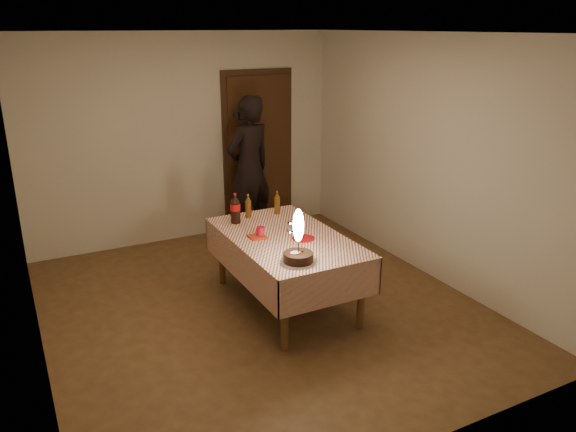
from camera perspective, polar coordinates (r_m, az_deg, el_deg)
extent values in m
cube|color=brown|center=(5.66, -2.73, -9.21)|extent=(4.00, 4.50, 0.01)
cube|color=beige|center=(7.24, -10.46, 7.69)|extent=(4.00, 0.04, 2.60)
cube|color=beige|center=(3.38, 13.24, -5.46)|extent=(4.00, 0.04, 2.60)
cube|color=beige|center=(4.75, -25.43, 0.32)|extent=(0.04, 4.50, 2.60)
cube|color=beige|center=(6.25, 14.04, 5.70)|extent=(0.04, 4.50, 2.60)
cube|color=silver|center=(5.00, -3.21, 18.11)|extent=(4.00, 4.50, 0.04)
cube|color=#472814|center=(7.61, -3.04, 6.40)|extent=(0.85, 0.05, 2.05)
sphere|color=#B28C33|center=(7.45, -5.12, 5.88)|extent=(0.06, 0.06, 0.06)
cube|color=brown|center=(5.43, -0.24, -2.38)|extent=(0.90, 1.60, 0.04)
cylinder|color=brown|center=(4.82, -0.34, -9.97)|extent=(0.07, 0.07, 0.68)
cylinder|color=brown|center=(5.18, 7.44, -7.97)|extent=(0.07, 0.07, 0.68)
cylinder|color=brown|center=(6.05, -6.76, -3.89)|extent=(0.07, 0.07, 0.68)
cylinder|color=brown|center=(6.34, -0.16, -2.66)|extent=(0.07, 0.07, 0.68)
cube|color=white|center=(5.42, -0.24, -2.12)|extent=(1.02, 1.72, 0.01)
cube|color=white|center=(4.81, 4.45, -7.31)|extent=(1.02, 0.01, 0.34)
cube|color=white|center=(6.20, -3.85, -1.13)|extent=(1.02, 0.01, 0.34)
cube|color=white|center=(5.29, -5.12, -4.80)|extent=(0.01, 1.72, 0.34)
cube|color=white|center=(5.71, 4.26, -2.93)|extent=(0.01, 1.72, 0.34)
cylinder|color=white|center=(4.84, 1.04, -4.64)|extent=(0.32, 0.32, 0.01)
cylinder|color=black|center=(4.83, 1.05, -4.18)|extent=(0.25, 0.25, 0.08)
cylinder|color=white|center=(4.81, 0.75, -3.71)|extent=(0.07, 0.07, 0.00)
sphere|color=red|center=(4.81, 1.47, -3.59)|extent=(0.02, 0.02, 0.02)
cube|color=#19721E|center=(4.82, 1.69, -3.71)|extent=(0.02, 0.01, 0.00)
cube|color=#19721E|center=(4.80, 1.45, -3.79)|extent=(0.01, 0.02, 0.00)
cylinder|color=#262628|center=(4.79, 1.05, -3.09)|extent=(0.01, 0.01, 0.12)
ellipsoid|color=#FFF2BF|center=(4.72, 1.07, -0.95)|extent=(0.09, 0.09, 0.29)
sphere|color=white|center=(4.76, 1.06, -2.20)|extent=(0.04, 0.04, 0.04)
cylinder|color=red|center=(5.35, 1.58, -2.28)|extent=(0.22, 0.22, 0.01)
cylinder|color=red|center=(5.39, -2.81, -1.64)|extent=(0.08, 0.08, 0.10)
cylinder|color=white|center=(5.53, 0.27, -1.13)|extent=(0.07, 0.07, 0.09)
cube|color=#AA2A13|center=(5.38, -3.17, -2.12)|extent=(0.15, 0.15, 0.02)
cylinder|color=black|center=(5.77, -5.36, 0.35)|extent=(0.10, 0.10, 0.22)
cylinder|color=red|center=(5.75, -5.38, 0.92)|extent=(0.10, 0.10, 0.07)
cone|color=black|center=(5.73, -5.40, 1.77)|extent=(0.10, 0.10, 0.08)
cylinder|color=red|center=(5.71, -5.42, 2.20)|extent=(0.03, 0.03, 0.02)
cylinder|color=#5E3810|center=(5.93, -4.06, 0.70)|extent=(0.06, 0.06, 0.18)
cone|color=#5E3810|center=(5.90, -4.08, 1.80)|extent=(0.06, 0.06, 0.06)
cylinder|color=olive|center=(5.89, -4.09, 2.13)|extent=(0.02, 0.02, 0.02)
cylinder|color=#5E3810|center=(6.03, -1.10, 1.06)|extent=(0.06, 0.06, 0.18)
cone|color=#5E3810|center=(6.00, -1.11, 2.15)|extent=(0.06, 0.06, 0.06)
cylinder|color=olive|center=(5.99, -1.11, 2.47)|extent=(0.02, 0.02, 0.02)
imported|color=black|center=(7.19, -3.97, 4.83)|extent=(0.78, 0.63, 1.85)
cube|color=black|center=(7.15, -4.79, 10.12)|extent=(0.15, 0.12, 0.10)
cylinder|color=black|center=(7.21, -5.19, 10.18)|extent=(0.10, 0.10, 0.08)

